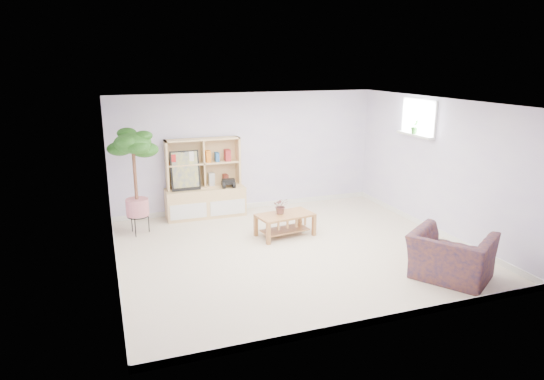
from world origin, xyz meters
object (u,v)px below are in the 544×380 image
object	(u,v)px
coffee_table	(285,225)
floor_tree	(136,183)
storage_unit	(205,178)
armchair	(451,253)

from	to	relation	value
coffee_table	floor_tree	size ratio (longest dim) A/B	0.52
storage_unit	armchair	size ratio (longest dim) A/B	1.47
coffee_table	floor_tree	bearing A→B (deg)	149.21
storage_unit	floor_tree	xyz separation A→B (m)	(-1.35, -0.59, 0.17)
armchair	coffee_table	bearing A→B (deg)	-0.85
coffee_table	floor_tree	xyz separation A→B (m)	(-2.43, 0.98, 0.75)
floor_tree	armchair	world-z (taller)	floor_tree
storage_unit	floor_tree	distance (m)	1.48
storage_unit	coffee_table	distance (m)	2.00
floor_tree	armchair	distance (m)	5.29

